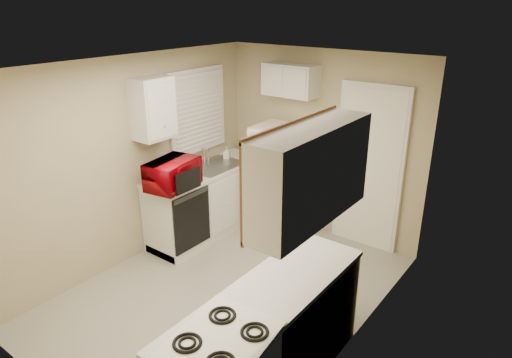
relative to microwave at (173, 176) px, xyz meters
The scene contains 18 objects.
floor 1.45m from the microwave, 11.61° to the right, with size 3.80×3.80×0.00m, color #B6B19B.
ceiling 1.68m from the microwave, 11.61° to the right, with size 3.80×3.80×0.00m, color white.
wall_left 0.49m from the microwave, 154.46° to the right, with size 3.80×3.80×0.00m, color tan.
wall_right 2.39m from the microwave, ahead, with size 3.80×3.80×0.00m, color tan.
wall_back 1.97m from the microwave, 60.05° to the left, with size 2.80×2.80×0.00m, color tan.
wall_front 2.32m from the microwave, 65.02° to the right, with size 2.80×2.80×0.00m, color tan.
left_counter 0.93m from the microwave, 99.82° to the left, with size 0.60×1.80×0.90m, color silver.
dishwasher 0.59m from the microwave, 30.33° to the left, with size 0.03×0.58×0.72m, color black.
sink 0.88m from the microwave, 98.11° to the left, with size 0.54×0.74×0.16m, color gray.
microwave is the anchor object (origin of this frame).
soap_bottle 1.17m from the microwave, 98.41° to the left, with size 0.08×0.08×0.17m, color silver.
window_blinds 1.08m from the microwave, 114.17° to the left, with size 0.10×0.98×1.08m, color silver.
upper_cabinet_left 0.80m from the microwave, behind, with size 0.30×0.45×0.70m, color silver.
refrigerator 1.49m from the microwave, 66.87° to the left, with size 0.60×0.58×1.45m, color white.
cabinet_over_fridge 1.91m from the microwave, 69.50° to the left, with size 0.70×0.30×0.40m, color silver.
interior_door 2.36m from the microwave, 44.65° to the left, with size 0.86×0.06×2.08m, color white.
right_counter 2.38m from the microwave, 25.71° to the right, with size 0.60×2.00×0.90m, color silver.
upper_cabinet_right 2.45m from the microwave, 17.46° to the right, with size 0.30×1.20×0.70m, color silver.
Camera 1 is at (2.74, -3.13, 2.96)m, focal length 32.00 mm.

